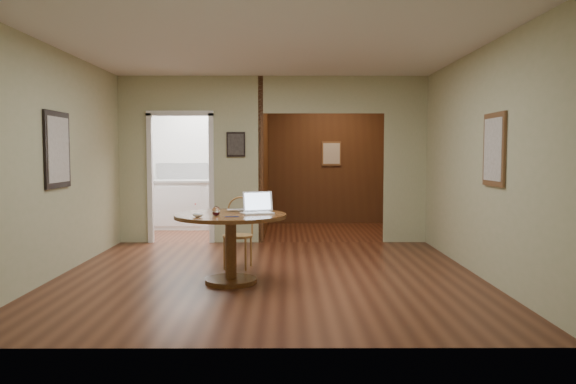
{
  "coord_description": "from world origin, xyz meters",
  "views": [
    {
      "loc": [
        0.21,
        -6.61,
        1.46
      ],
      "look_at": [
        0.23,
        -0.2,
        1.02
      ],
      "focal_mm": 35.0,
      "sensor_mm": 36.0,
      "label": 1
    }
  ],
  "objects_px": {
    "dining_table": "(231,232)",
    "closed_laptop": "(242,211)",
    "open_laptop": "(257,208)",
    "chair": "(239,228)"
  },
  "relations": [
    {
      "from": "open_laptop",
      "to": "closed_laptop",
      "type": "bearing_deg",
      "value": 119.51
    },
    {
      "from": "dining_table",
      "to": "chair",
      "type": "relative_size",
      "value": 1.38
    },
    {
      "from": "dining_table",
      "to": "closed_laptop",
      "type": "relative_size",
      "value": 3.65
    },
    {
      "from": "dining_table",
      "to": "open_laptop",
      "type": "distance_m",
      "value": 0.41
    },
    {
      "from": "open_laptop",
      "to": "closed_laptop",
      "type": "distance_m",
      "value": 0.25
    },
    {
      "from": "closed_laptop",
      "to": "open_laptop",
      "type": "bearing_deg",
      "value": -48.28
    },
    {
      "from": "chair",
      "to": "open_laptop",
      "type": "distance_m",
      "value": 0.93
    },
    {
      "from": "dining_table",
      "to": "open_laptop",
      "type": "bearing_deg",
      "value": 13.87
    },
    {
      "from": "dining_table",
      "to": "open_laptop",
      "type": "xyz_separation_m",
      "value": [
        0.3,
        0.07,
        0.27
      ]
    },
    {
      "from": "chair",
      "to": "open_laptop",
      "type": "xyz_separation_m",
      "value": [
        0.28,
        -0.81,
        0.34
      ]
    }
  ]
}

